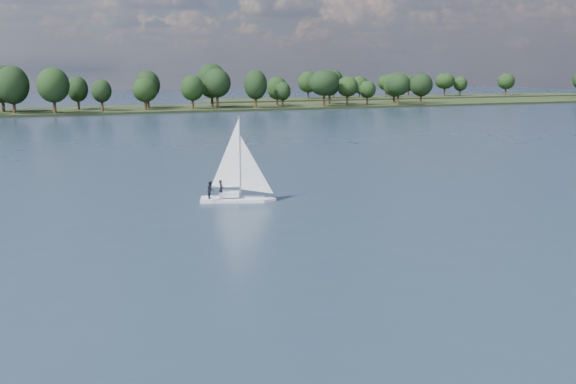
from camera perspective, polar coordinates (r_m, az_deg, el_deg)
The scene contains 5 objects.
ground at distance 119.96m, azimuth -10.40°, elevation 3.93°, with size 700.00×700.00×0.00m, color #233342.
far_shore at distance 230.24m, azimuth -16.47°, elevation 6.90°, with size 660.00×40.00×1.50m, color black.
far_shore_back at distance 333.05m, azimuth 11.25°, elevation 8.22°, with size 220.00×30.00×1.40m, color black.
sailboat at distance 69.09m, azimuth -4.90°, elevation 1.34°, with size 7.61×4.51×9.68m.
treeline at distance 225.74m, azimuth -19.64°, elevation 8.71°, with size 562.65×74.09×18.11m.
Camera 1 is at (-25.24, -16.42, 14.05)m, focal length 40.00 mm.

